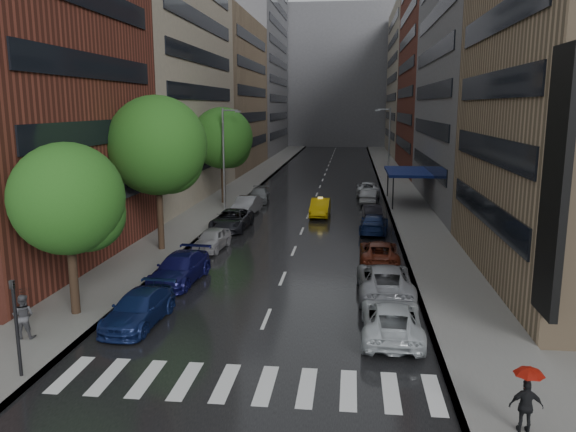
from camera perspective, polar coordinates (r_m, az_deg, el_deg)
name	(u,v)px	position (r m, az deg, el deg)	size (l,w,h in m)	color
ground	(250,358)	(21.84, -3.86, -14.22)	(220.00, 220.00, 0.00)	gray
road	(322,182)	(70.12, 3.45, 3.46)	(14.00, 140.00, 0.01)	black
sidewalk_left	(251,180)	(71.15, -3.82, 3.62)	(4.00, 140.00, 0.15)	gray
sidewalk_right	(395,183)	(70.22, 10.82, 3.35)	(4.00, 140.00, 0.15)	gray
crosswalk	(246,384)	(20.04, -4.33, -16.64)	(13.15, 2.80, 0.01)	silver
buildings_left	(217,57)	(80.66, -7.18, 15.77)	(8.00, 108.00, 38.00)	maroon
buildings_right	(443,61)	(77.16, 15.46, 14.97)	(8.05, 109.10, 36.00)	#937A5B
building_far	(338,77)	(137.61, 5.10, 13.86)	(40.00, 14.00, 32.00)	slate
tree_near	(68,199)	(26.18, -21.49, 1.61)	(4.92, 4.92, 7.84)	#382619
tree_mid	(157,146)	(36.63, -13.15, 6.97)	(6.29, 6.29, 10.03)	#382619
tree_far	(222,138)	(54.02, -6.69, 7.86)	(5.80, 5.80, 9.25)	#382619
taxi	(320,207)	(48.35, 3.29, 0.88)	(1.59, 4.57, 1.51)	#E2B30B
parked_cars_left	(221,230)	(39.68, -6.85, -1.47)	(2.76, 36.73, 1.57)	#101C4B
parked_cars_right	(376,232)	(39.35, 8.89, -1.64)	(2.75, 42.73, 1.60)	silver
ped_black_umbrella	(22,309)	(25.08, -25.37, -8.50)	(0.96, 0.98, 2.09)	#4C4C51
ped_red_umbrella	(527,394)	(17.98, 23.13, -16.27)	(0.95, 0.82, 2.01)	black
traffic_light	(16,319)	(21.48, -25.92, -9.38)	(0.18, 0.15, 3.45)	black
street_lamp_left	(224,156)	(50.89, -6.48, 6.04)	(1.74, 0.22, 9.00)	gray
street_lamp_right	(388,146)	(64.69, 10.16, 7.01)	(1.74, 0.22, 9.00)	gray
awning	(408,172)	(55.02, 12.05, 4.41)	(4.00, 8.00, 3.12)	navy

